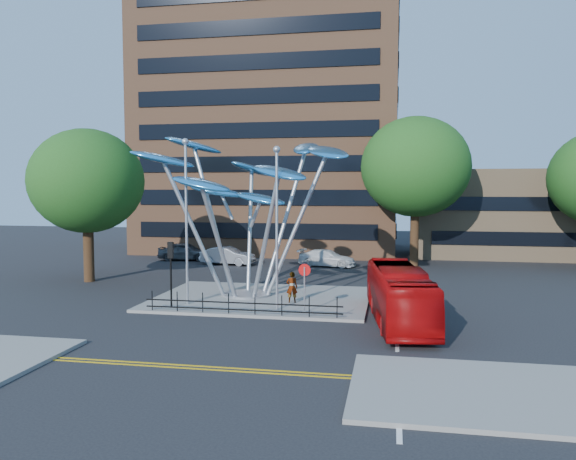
% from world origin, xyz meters
% --- Properties ---
extents(ground, '(120.00, 120.00, 0.00)m').
position_xyz_m(ground, '(0.00, 0.00, 0.00)').
color(ground, black).
rests_on(ground, ground).
extents(traffic_island, '(12.00, 9.00, 0.15)m').
position_xyz_m(traffic_island, '(-1.00, 6.00, 0.07)').
color(traffic_island, slate).
rests_on(traffic_island, ground).
extents(pavement_right, '(12.00, 6.00, 0.15)m').
position_xyz_m(pavement_right, '(11.00, -7.00, 0.07)').
color(pavement_right, slate).
rests_on(pavement_right, ground).
extents(double_yellow_near, '(40.00, 0.12, 0.01)m').
position_xyz_m(double_yellow_near, '(0.00, -6.00, 0.01)').
color(double_yellow_near, gold).
rests_on(double_yellow_near, ground).
extents(double_yellow_far, '(40.00, 0.12, 0.01)m').
position_xyz_m(double_yellow_far, '(0.00, -6.30, 0.01)').
color(double_yellow_far, gold).
rests_on(double_yellow_far, ground).
extents(brick_tower, '(25.00, 15.00, 30.00)m').
position_xyz_m(brick_tower, '(-6.00, 32.00, 15.00)').
color(brick_tower, brown).
rests_on(brick_tower, ground).
extents(low_building_near, '(15.00, 8.00, 8.00)m').
position_xyz_m(low_building_near, '(16.00, 30.00, 4.00)').
color(low_building_near, tan).
rests_on(low_building_near, ground).
extents(tree_right, '(8.80, 8.80, 12.11)m').
position_xyz_m(tree_right, '(8.00, 22.00, 8.04)').
color(tree_right, black).
rests_on(tree_right, ground).
extents(tree_left, '(7.60, 7.60, 10.32)m').
position_xyz_m(tree_left, '(-14.00, 10.00, 6.79)').
color(tree_left, black).
rests_on(tree_left, ground).
extents(leaf_sculpture, '(12.72, 9.54, 9.51)m').
position_xyz_m(leaf_sculpture, '(-2.07, 6.68, 6.87)').
color(leaf_sculpture, '#9EA0A5').
rests_on(leaf_sculpture, traffic_island).
extents(street_lamp_left, '(0.36, 0.36, 8.80)m').
position_xyz_m(street_lamp_left, '(-4.50, 3.50, 5.36)').
color(street_lamp_left, '#9EA0A5').
rests_on(street_lamp_left, traffic_island).
extents(street_lamp_right, '(0.36, 0.36, 8.30)m').
position_xyz_m(street_lamp_right, '(0.50, 3.00, 5.09)').
color(street_lamp_right, '#9EA0A5').
rests_on(street_lamp_right, traffic_island).
extents(traffic_light_island, '(0.28, 0.18, 3.42)m').
position_xyz_m(traffic_light_island, '(-5.00, 2.50, 2.61)').
color(traffic_light_island, black).
rests_on(traffic_light_island, traffic_island).
extents(no_entry_sign_island, '(0.60, 0.10, 2.45)m').
position_xyz_m(no_entry_sign_island, '(2.00, 2.52, 1.82)').
color(no_entry_sign_island, '#9EA0A5').
rests_on(no_entry_sign_island, traffic_island).
extents(pedestrian_railing_front, '(10.00, 0.06, 1.00)m').
position_xyz_m(pedestrian_railing_front, '(-1.00, 1.70, 0.55)').
color(pedestrian_railing_front, black).
rests_on(pedestrian_railing_front, traffic_island).
extents(red_bus, '(3.41, 9.76, 2.66)m').
position_xyz_m(red_bus, '(6.60, 1.97, 1.33)').
color(red_bus, '#A70708').
rests_on(red_bus, ground).
extents(pedestrian, '(0.68, 0.51, 1.69)m').
position_xyz_m(pedestrian, '(0.94, 4.89, 0.99)').
color(pedestrian, gray).
rests_on(pedestrian, traffic_island).
extents(parked_car_left, '(4.78, 2.24, 1.58)m').
position_xyz_m(parked_car_left, '(-11.67, 21.84, 0.79)').
color(parked_car_left, '#43454B').
rests_on(parked_car_left, ground).
extents(parked_car_mid, '(4.67, 2.07, 1.49)m').
position_xyz_m(parked_car_mid, '(-7.17, 19.78, 0.75)').
color(parked_car_mid, '#9FA1A7').
rests_on(parked_car_mid, ground).
extents(parked_car_right, '(4.93, 2.65, 1.36)m').
position_xyz_m(parked_car_right, '(1.06, 20.30, 0.68)').
color(parked_car_right, silver).
rests_on(parked_car_right, ground).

